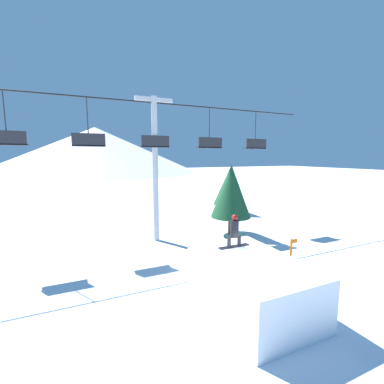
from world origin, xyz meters
The scene contains 9 objects.
ground_plane centered at (0.00, 0.00, 0.00)m, with size 220.00×220.00×0.00m, color white.
mountain_ridge centered at (0.00, 88.37, 7.75)m, with size 70.11×70.11×15.50m.
snow_ramp centered at (-0.21, 0.02, 0.93)m, with size 3.06×4.76×1.85m.
snowboarder centered at (-0.06, 1.40, 2.54)m, with size 1.41×0.35×1.37m.
chairlift centered at (-1.26, 8.87, 5.81)m, with size 23.04×0.44×9.30m.
pine_tree_near centered at (3.98, 8.03, 3.15)m, with size 2.82×2.82×5.02m.
pine_tree_far centered at (7.71, 14.20, 2.65)m, with size 3.06×3.06×4.42m.
trail_marker centered at (3.13, 1.42, 0.93)m, with size 0.41×0.10×1.75m.
distant_skier centered at (6.47, 14.41, 0.67)m, with size 0.24×0.24×1.23m.
Camera 1 is at (-5.80, -7.25, 5.57)m, focal length 24.00 mm.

